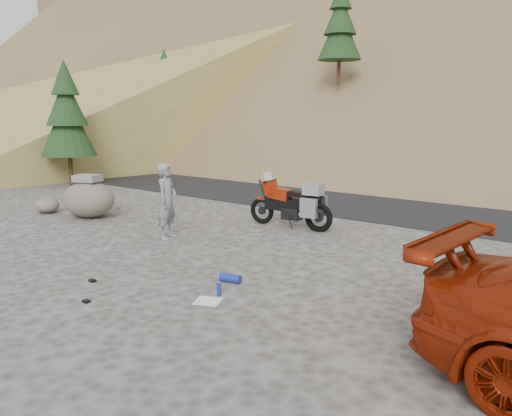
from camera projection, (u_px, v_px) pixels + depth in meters
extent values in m
plane|color=#43403E|center=(173.00, 256.00, 10.38)|extent=(140.00, 140.00, 0.00)
cube|color=black|center=(366.00, 199.00, 17.34)|extent=(120.00, 7.00, 0.05)
cube|color=olive|center=(108.00, 124.00, 43.67)|extent=(45.29, 46.00, 24.26)
cylinder|color=#331F12|center=(339.00, 70.00, 22.72)|extent=(0.17, 0.17, 1.40)
cone|color=black|center=(340.00, 34.00, 22.43)|extent=(2.00, 2.00, 2.25)
cone|color=black|center=(340.00, 14.00, 22.27)|extent=(1.50, 1.50, 1.76)
cylinder|color=#331F12|center=(165.00, 104.00, 33.01)|extent=(0.15, 0.15, 1.26)
cone|color=black|center=(165.00, 82.00, 32.75)|extent=(1.80, 1.80, 2.03)
cone|color=black|center=(164.00, 70.00, 32.60)|extent=(1.35, 1.35, 1.58)
cone|color=black|center=(164.00, 58.00, 32.46)|extent=(0.90, 0.90, 1.13)
cylinder|color=#331F12|center=(71.00, 167.00, 20.39)|extent=(0.18, 0.18, 1.54)
cone|color=black|center=(68.00, 125.00, 20.08)|extent=(2.20, 2.20, 2.47)
cone|color=black|center=(66.00, 101.00, 19.90)|extent=(1.65, 1.65, 1.93)
cone|color=black|center=(64.00, 77.00, 19.73)|extent=(1.10, 1.10, 1.39)
torus|color=black|center=(262.00, 211.00, 13.37)|extent=(0.72, 0.19, 0.72)
cylinder|color=black|center=(262.00, 211.00, 13.37)|extent=(0.22, 0.08, 0.22)
torus|color=black|center=(319.00, 218.00, 12.47)|extent=(0.77, 0.22, 0.76)
cylinder|color=black|center=(319.00, 218.00, 12.47)|extent=(0.25, 0.11, 0.24)
cylinder|color=black|center=(265.00, 196.00, 13.25)|extent=(0.41, 0.10, 0.88)
cylinder|color=black|center=(270.00, 181.00, 13.10)|extent=(0.11, 0.67, 0.05)
cube|color=black|center=(288.00, 205.00, 12.89)|extent=(1.32, 0.37, 0.33)
cube|color=black|center=(292.00, 213.00, 12.88)|extent=(0.51, 0.37, 0.30)
cube|color=maroon|center=(280.00, 194.00, 12.98)|extent=(0.59, 0.37, 0.34)
cube|color=maroon|center=(271.00, 188.00, 13.11)|extent=(0.36, 0.40, 0.38)
cube|color=silver|center=(268.00, 177.00, 13.10)|extent=(0.16, 0.34, 0.28)
cube|color=black|center=(298.00, 195.00, 12.69)|extent=(0.61, 0.29, 0.13)
cube|color=black|center=(312.00, 198.00, 12.48)|extent=(0.40, 0.23, 0.11)
cube|color=silver|center=(309.00, 208.00, 12.27)|extent=(0.44, 0.17, 0.49)
cube|color=silver|center=(319.00, 205.00, 12.73)|extent=(0.44, 0.17, 0.49)
cube|color=gray|center=(313.00, 189.00, 12.43)|extent=(0.49, 0.41, 0.28)
cube|color=maroon|center=(262.00, 199.00, 13.31)|extent=(0.34, 0.16, 0.04)
cylinder|color=black|center=(290.00, 222.00, 12.72)|extent=(0.05, 0.23, 0.40)
cylinder|color=silver|center=(308.00, 215.00, 12.45)|extent=(0.50, 0.14, 0.14)
imported|color=gray|center=(168.00, 238.00, 11.86)|extent=(0.62, 0.76, 1.79)
ellipsoid|color=#59534C|center=(89.00, 199.00, 14.19)|extent=(1.76, 1.56, 1.03)
cube|color=gray|center=(87.00, 178.00, 14.08)|extent=(0.78, 0.69, 0.18)
ellipsoid|color=#59534C|center=(47.00, 205.00, 14.86)|extent=(0.88, 0.82, 0.46)
cube|color=white|center=(208.00, 301.00, 7.86)|extent=(0.51, 0.49, 0.01)
cylinder|color=navy|center=(230.00, 278.00, 8.75)|extent=(0.41, 0.24, 0.16)
cylinder|color=navy|center=(219.00, 289.00, 8.10)|extent=(0.08, 0.08, 0.21)
cube|color=black|center=(92.00, 280.00, 8.79)|extent=(0.14, 0.11, 0.04)
cube|color=black|center=(86.00, 301.00, 7.82)|extent=(0.12, 0.09, 0.04)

